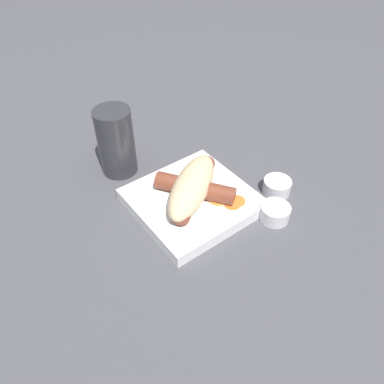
{
  "coord_description": "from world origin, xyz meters",
  "views": [
    {
      "loc": [
        0.3,
        0.39,
        0.5
      ],
      "look_at": [
        0.0,
        0.0,
        0.03
      ],
      "focal_mm": 35.0,
      "sensor_mm": 36.0,
      "label": 1
    }
  ],
  "objects_px": {
    "condiment_cup_near": "(275,213)",
    "drink_glass": "(116,142)",
    "condiment_cup_far": "(277,187)",
    "bread_roll": "(192,184)",
    "food_tray": "(192,201)",
    "sausage": "(195,188)"
  },
  "relations": [
    {
      "from": "bread_roll",
      "to": "drink_glass",
      "type": "xyz_separation_m",
      "value": [
        0.06,
        -0.17,
        0.02
      ]
    },
    {
      "from": "condiment_cup_near",
      "to": "drink_glass",
      "type": "xyz_separation_m",
      "value": [
        0.15,
        -0.29,
        0.06
      ]
    },
    {
      "from": "bread_roll",
      "to": "drink_glass",
      "type": "bearing_deg",
      "value": -71.58
    },
    {
      "from": "condiment_cup_near",
      "to": "drink_glass",
      "type": "bearing_deg",
      "value": -62.08
    },
    {
      "from": "condiment_cup_near",
      "to": "drink_glass",
      "type": "relative_size",
      "value": 0.38
    },
    {
      "from": "food_tray",
      "to": "condiment_cup_near",
      "type": "distance_m",
      "value": 0.15
    },
    {
      "from": "food_tray",
      "to": "bread_roll",
      "type": "distance_m",
      "value": 0.04
    },
    {
      "from": "condiment_cup_far",
      "to": "drink_glass",
      "type": "relative_size",
      "value": 0.38
    },
    {
      "from": "food_tray",
      "to": "sausage",
      "type": "bearing_deg",
      "value": 177.63
    },
    {
      "from": "bread_roll",
      "to": "drink_glass",
      "type": "height_order",
      "value": "drink_glass"
    },
    {
      "from": "sausage",
      "to": "drink_glass",
      "type": "height_order",
      "value": "drink_glass"
    },
    {
      "from": "sausage",
      "to": "condiment_cup_near",
      "type": "xyz_separation_m",
      "value": [
        -0.09,
        0.11,
        -0.03
      ]
    },
    {
      "from": "bread_roll",
      "to": "sausage",
      "type": "bearing_deg",
      "value": 138.29
    },
    {
      "from": "condiment_cup_near",
      "to": "drink_glass",
      "type": "distance_m",
      "value": 0.33
    },
    {
      "from": "condiment_cup_far",
      "to": "sausage",
      "type": "bearing_deg",
      "value": -24.93
    },
    {
      "from": "condiment_cup_far",
      "to": "drink_glass",
      "type": "distance_m",
      "value": 0.32
    },
    {
      "from": "bread_roll",
      "to": "food_tray",
      "type": "bearing_deg",
      "value": 48.45
    },
    {
      "from": "condiment_cup_far",
      "to": "drink_glass",
      "type": "height_order",
      "value": "drink_glass"
    },
    {
      "from": "drink_glass",
      "to": "bread_roll",
      "type": "bearing_deg",
      "value": 108.42
    },
    {
      "from": "drink_glass",
      "to": "food_tray",
      "type": "bearing_deg",
      "value": 107.3
    },
    {
      "from": "food_tray",
      "to": "drink_glass",
      "type": "xyz_separation_m",
      "value": [
        0.05,
        -0.17,
        0.06
      ]
    },
    {
      "from": "sausage",
      "to": "drink_glass",
      "type": "relative_size",
      "value": 1.1
    }
  ]
}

